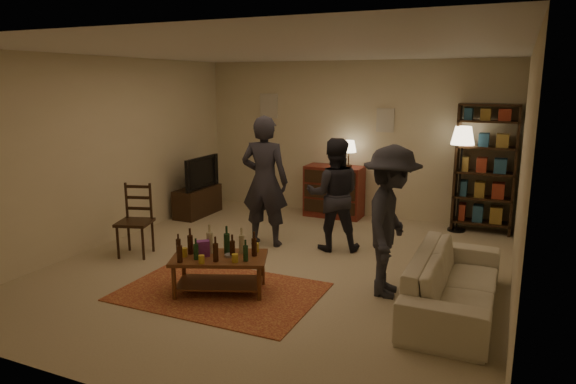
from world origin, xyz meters
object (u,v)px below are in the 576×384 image
Objects in this scene: dresser at (334,190)px; person_right at (334,195)px; dining_chair at (136,217)px; person_left at (265,181)px; bookshelf at (485,167)px; tv_stand at (198,194)px; person_by_sofa at (390,222)px; coffee_table at (218,260)px; sofa at (454,282)px; floor_lamp at (462,143)px.

dresser is 1.86m from person_right.
dining_chair is 1.85m from person_left.
dresser is 0.67× the size of bookshelf.
person_by_sofa is at bearing -27.81° from tv_stand.
person_right is 1.65m from person_by_sofa.
person_left is (-0.31, 1.78, 0.55)m from coffee_table.
bookshelf is at bearing -18.44° from person_by_sofa.
tv_stand reaches higher than sofa.
person_left is 1.12× the size of person_by_sofa.
coffee_table is 4.38m from floor_lamp.
sofa is (2.39, -3.11, -0.17)m from dresser.
person_left reaches higher than coffee_table.
sofa is at bearing 149.11° from person_left.
dresser is 2.30m from floor_lamp.
person_left is at bearing -28.91° from tv_stand.
dining_chair reaches higher than coffee_table.
floor_lamp is at bearing 11.07° from tv_stand.
tv_stand is at bearing 84.02° from dining_chair.
coffee_table is at bearing -39.08° from dining_chair.
tv_stand is 0.51× the size of sofa.
coffee_table is at bearing -52.36° from tv_stand.
person_by_sofa is at bearing 22.87° from coffee_table.
person_left is 1.18× the size of person_right.
coffee_table is at bearing -123.65° from bookshelf.
dining_chair is at bearing 7.81° from person_right.
tv_stand is at bearing 64.66° from sofa.
person_left reaches higher than sofa.
person_left is at bearing 99.82° from coffee_table.
sofa is at bearing 13.85° from coffee_table.
person_right is (2.41, 1.30, 0.27)m from dining_chair.
dresser is (0.08, 3.72, 0.09)m from coffee_table.
person_right is (2.84, -0.82, 0.41)m from tv_stand.
sofa is 0.91m from person_by_sofa.
tv_stand is at bearing 57.85° from person_by_sofa.
person_by_sofa reaches higher than coffee_table.
sofa is (0.30, -3.05, -1.11)m from floor_lamp.
person_right is (-1.81, 1.38, 0.49)m from sofa.
floor_lamp is 2.34m from person_right.
coffee_table is 1.87m from dining_chair.
bookshelf is 3.26m from sofa.
dresser is 0.65× the size of sofa.
tv_stand is at bearing 127.64° from coffee_table.
dresser is (1.82, 3.04, -0.05)m from dining_chair.
person_by_sofa is (1.09, -1.25, 0.05)m from person_right.
bookshelf is at bearing 20.69° from floor_lamp.
person_right is at bearing -132.05° from floor_lamp.
person_by_sofa reaches higher than dining_chair.
tv_stand is (-0.43, 2.12, -0.14)m from dining_chair.
dining_chair is 0.59× the size of person_by_sofa.
person_right is at bearing 10.90° from dining_chair.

